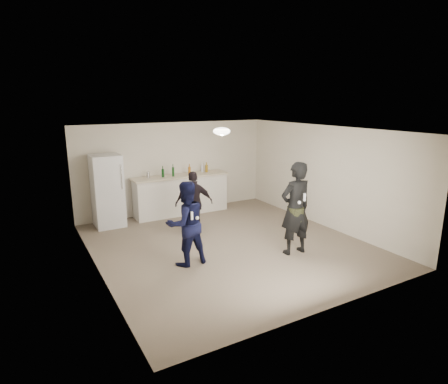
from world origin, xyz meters
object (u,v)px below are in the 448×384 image
man (186,224)px  fridge (107,191)px  spectator (194,203)px  counter (181,195)px  woman (296,208)px  shaker (148,175)px

man → fridge: bearing=-79.1°
fridge → spectator: size_ratio=1.20×
counter → woman: (0.92, -3.72, 0.43)m
man → spectator: size_ratio=1.09×
shaker → woman: woman is taller
shaker → woman: (1.82, -3.79, -0.22)m
shaker → fridge: bearing=-172.6°
woman → counter: bearing=-73.9°
woman → spectator: woman is taller
woman → spectator: size_ratio=1.28×
fridge → shaker: (1.11, 0.14, 0.28)m
counter → shaker: bearing=175.3°
shaker → spectator: spectator is taller
woman → spectator: bearing=-55.3°
fridge → woman: bearing=-51.3°
fridge → spectator: bearing=-44.6°
fridge → woman: woman is taller
counter → fridge: fridge is taller
shaker → counter: bearing=-4.7°
man → counter: bearing=-114.8°
counter → fridge: 2.03m
man → spectator: 1.68m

